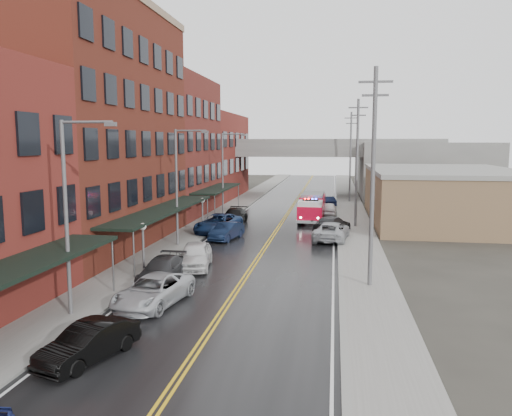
{
  "coord_description": "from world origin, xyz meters",
  "views": [
    {
      "loc": [
        5.14,
        -12.64,
        8.02
      ],
      "look_at": [
        -0.78,
        24.96,
        3.0
      ],
      "focal_mm": 35.0,
      "sensor_mm": 36.0,
      "label": 1
    }
  ],
  "objects": [
    {
      "name": "road",
      "position": [
        0.0,
        30.0,
        0.01
      ],
      "size": [
        11.0,
        160.0,
        0.02
      ],
      "primitive_type": "cube",
      "color": "black",
      "rests_on": "ground"
    },
    {
      "name": "sidewalk_left",
      "position": [
        -7.3,
        30.0,
        0.07
      ],
      "size": [
        3.0,
        160.0,
        0.15
      ],
      "primitive_type": "cube",
      "color": "slate",
      "rests_on": "ground"
    },
    {
      "name": "sidewalk_right",
      "position": [
        7.3,
        30.0,
        0.07
      ],
      "size": [
        3.0,
        160.0,
        0.15
      ],
      "primitive_type": "cube",
      "color": "slate",
      "rests_on": "ground"
    },
    {
      "name": "curb_left",
      "position": [
        -5.65,
        30.0,
        0.07
      ],
      "size": [
        0.3,
        160.0,
        0.15
      ],
      "primitive_type": "cube",
      "color": "gray",
      "rests_on": "ground"
    },
    {
      "name": "curb_right",
      "position": [
        5.65,
        30.0,
        0.07
      ],
      "size": [
        0.3,
        160.0,
        0.15
      ],
      "primitive_type": "cube",
      "color": "gray",
      "rests_on": "ground"
    },
    {
      "name": "brick_building_b",
      "position": [
        -13.3,
        23.0,
        9.0
      ],
      "size": [
        9.0,
        20.0,
        18.0
      ],
      "primitive_type": "cube",
      "color": "#5B2118",
      "rests_on": "ground"
    },
    {
      "name": "brick_building_c",
      "position": [
        -13.3,
        40.5,
        7.5
      ],
      "size": [
        9.0,
        15.0,
        15.0
      ],
      "primitive_type": "cube",
      "color": "#5D221B",
      "rests_on": "ground"
    },
    {
      "name": "brick_building_far",
      "position": [
        -13.3,
        58.0,
        6.0
      ],
      "size": [
        9.0,
        20.0,
        12.0
      ],
      "primitive_type": "cube",
      "color": "maroon",
      "rests_on": "ground"
    },
    {
      "name": "tan_building",
      "position": [
        16.0,
        40.0,
        2.5
      ],
      "size": [
        14.0,
        22.0,
        5.0
      ],
      "primitive_type": "cube",
      "color": "olive",
      "rests_on": "ground"
    },
    {
      "name": "right_far_block",
      "position": [
        18.0,
        70.0,
        4.0
      ],
      "size": [
        18.0,
        30.0,
        8.0
      ],
      "primitive_type": "cube",
      "color": "slate",
      "rests_on": "ground"
    },
    {
      "name": "awning_1",
      "position": [
        -7.49,
        23.0,
        2.99
      ],
      "size": [
        2.6,
        18.0,
        3.09
      ],
      "color": "black",
      "rests_on": "ground"
    },
    {
      "name": "awning_2",
      "position": [
        -7.49,
        40.5,
        2.99
      ],
      "size": [
        2.6,
        13.0,
        3.09
      ],
      "color": "black",
      "rests_on": "ground"
    },
    {
      "name": "globe_lamp_1",
      "position": [
        -6.4,
        16.0,
        2.31
      ],
      "size": [
        0.44,
        0.44,
        3.12
      ],
      "color": "#59595B",
      "rests_on": "ground"
    },
    {
      "name": "globe_lamp_2",
      "position": [
        -6.4,
        30.0,
        2.31
      ],
      "size": [
        0.44,
        0.44,
        3.12
      ],
      "color": "#59595B",
      "rests_on": "ground"
    },
    {
      "name": "street_lamp_0",
      "position": [
        -6.55,
        8.0,
        5.19
      ],
      "size": [
        2.64,
        0.22,
        9.0
      ],
      "color": "#59595B",
      "rests_on": "ground"
    },
    {
      "name": "street_lamp_1",
      "position": [
        -6.55,
        24.0,
        5.19
      ],
      "size": [
        2.64,
        0.22,
        9.0
      ],
      "color": "#59595B",
      "rests_on": "ground"
    },
    {
      "name": "street_lamp_2",
      "position": [
        -6.55,
        40.0,
        5.19
      ],
      "size": [
        2.64,
        0.22,
        9.0
      ],
      "color": "#59595B",
      "rests_on": "ground"
    },
    {
      "name": "utility_pole_0",
      "position": [
        7.2,
        15.0,
        6.31
      ],
      "size": [
        1.8,
        0.24,
        12.0
      ],
      "color": "#59595B",
      "rests_on": "ground"
    },
    {
      "name": "utility_pole_1",
      "position": [
        7.2,
        35.0,
        6.31
      ],
      "size": [
        1.8,
        0.24,
        12.0
      ],
      "color": "#59595B",
      "rests_on": "ground"
    },
    {
      "name": "utility_pole_2",
      "position": [
        7.2,
        55.0,
        6.31
      ],
      "size": [
        1.8,
        0.24,
        12.0
      ],
      "color": "#59595B",
      "rests_on": "ground"
    },
    {
      "name": "overpass",
      "position": [
        0.0,
        62.0,
        5.99
      ],
      "size": [
        40.0,
        10.0,
        7.5
      ],
      "color": "slate",
      "rests_on": "ground"
    },
    {
      "name": "fire_truck",
      "position": [
        2.95,
        38.15,
        1.51
      ],
      "size": [
        3.2,
        7.68,
        2.79
      ],
      "rotation": [
        0.0,
        0.0,
        -0.02
      ],
      "color": "red",
      "rests_on": "ground"
    },
    {
      "name": "parked_car_left_1",
      "position": [
        -3.7,
        3.75,
        0.69
      ],
      "size": [
        2.68,
        4.44,
        1.38
      ],
      "primitive_type": "imported",
      "rotation": [
        0.0,
        0.0,
        -0.31
      ],
      "color": "black",
      "rests_on": "ground"
    },
    {
      "name": "parked_car_left_2",
      "position": [
        -3.6,
        10.2,
        0.73
      ],
      "size": [
        3.22,
        5.56,
        1.46
      ],
      "primitive_type": "imported",
      "rotation": [
        0.0,
        0.0,
        -0.16
      ],
      "color": "#AFB2B7",
      "rests_on": "ground"
    },
    {
      "name": "parked_car_left_3",
      "position": [
        -4.63,
        14.33,
        0.69
      ],
      "size": [
        1.97,
        4.77,
        1.38
      ],
      "primitive_type": "imported",
      "rotation": [
        0.0,
        0.0,
        0.01
      ],
      "color": "#2B2C2E",
      "rests_on": "ground"
    },
    {
      "name": "parked_car_left_4",
      "position": [
        -3.6,
        17.7,
        0.82
      ],
      "size": [
        2.68,
        5.08,
        1.65
      ],
      "primitive_type": "imported",
      "rotation": [
        0.0,
        0.0,
        0.16
      ],
      "color": "silver",
      "rests_on": "ground"
    },
    {
      "name": "parked_car_left_5",
      "position": [
        -3.6,
        27.2,
        0.71
      ],
      "size": [
        2.37,
        4.55,
        1.43
      ],
      "primitive_type": "imported",
      "rotation": [
        0.0,
        0.0,
        -0.21
      ],
      "color": "#0E1A33",
      "rests_on": "ground"
    },
    {
      "name": "parked_car_left_6",
      "position": [
        -5.0,
        30.18,
        0.83
      ],
      "size": [
        3.84,
        6.4,
        1.66
      ],
      "primitive_type": "imported",
      "rotation": [
        0.0,
        0.0,
        -0.19
      ],
      "color": "navy",
      "rests_on": "ground"
    },
    {
      "name": "parked_car_left_7",
      "position": [
        -4.59,
        35.3,
        0.75
      ],
      "size": [
        2.11,
        5.16,
        1.5
      ],
      "primitive_type": "imported",
      "rotation": [
        0.0,
        0.0,
        -0.0
      ],
      "color": "black",
      "rests_on": "ground"
    },
    {
      "name": "parked_car_right_0",
      "position": [
        5.0,
        28.2,
        0.77
      ],
      "size": [
        3.22,
        5.83,
        1.55
      ],
      "primitive_type": "imported",
      "rotation": [
        0.0,
        0.0,
        3.02
      ],
      "color": "#ABAEB3",
      "rests_on": "ground"
    },
    {
      "name": "parked_car_right_1",
      "position": [
        5.0,
        31.48,
        0.76
      ],
      "size": [
        3.8,
        5.67,
        1.53
      ],
      "primitive_type": "imported",
      "rotation": [
        0.0,
        0.0,
        2.79
      ],
      "color": "#242427",
      "rests_on": "ground"
    },
    {
      "name": "parked_car_right_2",
      "position": [
        4.58,
        42.34,
        0.74
      ],
      "size": [
        1.79,
        4.37,
        1.48
      ],
      "primitive_type": "imported",
      "rotation": [
        0.0,
        0.0,
        3.13
      ],
      "color": "white",
      "rests_on": "ground"
    },
    {
      "name": "parked_car_right_3",
      "position": [
        4.27,
        49.69,
        0.69
      ],
      "size": [
        2.54,
        4.42,
        1.38
      ],
      "primitive_type": "imported",
      "rotation": [
        0.0,
        0.0,
        3.42
      ],
      "color": "black",
      "rests_on": "ground"
    }
  ]
}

